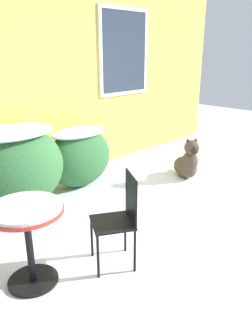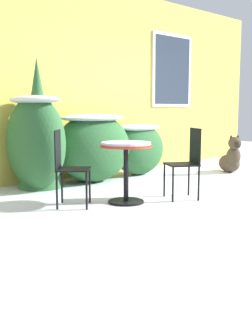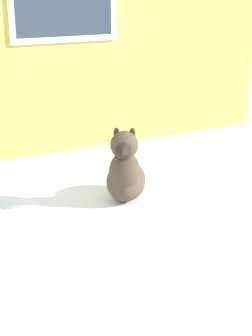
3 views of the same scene
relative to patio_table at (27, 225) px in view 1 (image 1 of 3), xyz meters
The scene contains 7 objects.
ground_plane 1.70m from the patio_table, ahead, with size 16.00×16.00×0.00m, color white.
house_wall 2.82m from the patio_table, 50.65° to the left, with size 8.00×0.10×3.19m.
shrub_middle 1.56m from the patio_table, 66.01° to the left, with size 1.27×0.94×1.06m.
shrub_right 2.19m from the patio_table, 41.23° to the left, with size 1.03×0.64×0.87m.
patio_table is the anchor object (origin of this frame).
patio_chair_far_side 0.82m from the patio_table, 24.62° to the right, with size 0.51×0.51×0.90m.
dog 3.08m from the patio_table, ahead, with size 0.56×0.68×0.67m.
Camera 1 is at (-2.70, -2.09, 1.93)m, focal length 35.00 mm.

